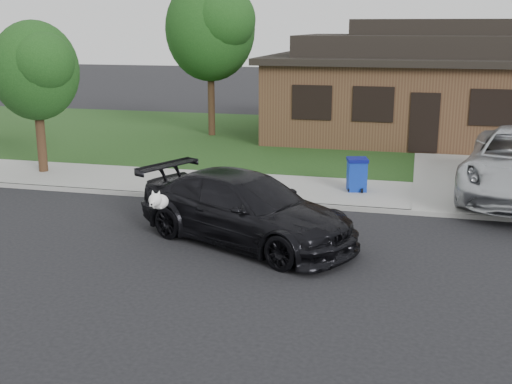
# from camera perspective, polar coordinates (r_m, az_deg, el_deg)

# --- Properties ---
(ground) EXTENTS (120.00, 120.00, 0.00)m
(ground) POSITION_cam_1_polar(r_m,az_deg,el_deg) (13.51, -2.77, -5.03)
(ground) COLOR black
(ground) RESTS_ON ground
(sidewalk) EXTENTS (60.00, 3.00, 0.12)m
(sidewalk) POSITION_cam_1_polar(r_m,az_deg,el_deg) (18.13, 1.81, 0.29)
(sidewalk) COLOR gray
(sidewalk) RESTS_ON ground
(curb) EXTENTS (60.00, 0.12, 0.12)m
(curb) POSITION_cam_1_polar(r_m,az_deg,el_deg) (16.72, 0.70, -0.94)
(curb) COLOR gray
(curb) RESTS_ON ground
(lawn) EXTENTS (60.00, 13.00, 0.13)m
(lawn) POSITION_cam_1_polar(r_m,az_deg,el_deg) (25.83, 5.63, 4.54)
(lawn) COLOR #193814
(lawn) RESTS_ON ground
(driveway) EXTENTS (4.50, 13.00, 0.14)m
(driveway) POSITION_cam_1_polar(r_m,az_deg,el_deg) (22.73, 19.59, 2.40)
(driveway) COLOR gray
(driveway) RESTS_ON ground
(sedan) EXTENTS (5.50, 4.01, 1.48)m
(sedan) POSITION_cam_1_polar(r_m,az_deg,el_deg) (13.67, -0.94, -1.51)
(sedan) COLOR black
(sedan) RESTS_ON ground
(recycling_bin) EXTENTS (0.66, 0.66, 0.91)m
(recycling_bin) POSITION_cam_1_polar(r_m,az_deg,el_deg) (17.81, 8.96, 1.57)
(recycling_bin) COLOR #0E2D9D
(recycling_bin) RESTS_ON sidewalk
(house) EXTENTS (12.60, 8.60, 4.65)m
(house) POSITION_cam_1_polar(r_m,az_deg,el_deg) (27.27, 14.83, 9.04)
(house) COLOR #422B1C
(house) RESTS_ON ground
(tree_0) EXTENTS (3.78, 3.60, 6.34)m
(tree_0) POSITION_cam_1_polar(r_m,az_deg,el_deg) (26.32, -3.84, 14.42)
(tree_0) COLOR #332114
(tree_0) RESTS_ON ground
(tree_2) EXTENTS (2.73, 2.60, 4.59)m
(tree_2) POSITION_cam_1_polar(r_m,az_deg,el_deg) (20.59, -18.89, 10.29)
(tree_2) COLOR #332114
(tree_2) RESTS_ON ground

